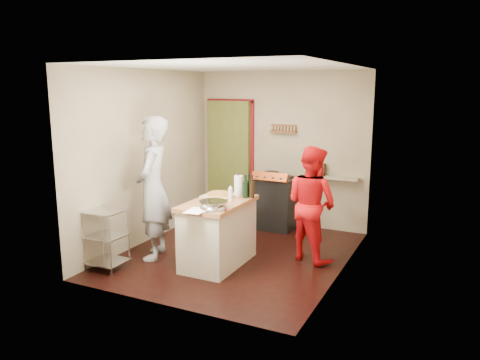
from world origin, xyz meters
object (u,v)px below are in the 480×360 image
object	(u,v)px
person_stripe	(153,189)
person_red	(311,203)
wire_shelving	(106,236)
island	(218,231)
stove	(276,202)

from	to	relation	value
person_stripe	person_red	world-z (taller)	person_stripe
wire_shelving	person_stripe	distance (m)	0.88
person_stripe	island	bearing A→B (deg)	76.68
stove	wire_shelving	world-z (taller)	stove
stove	wire_shelving	bearing A→B (deg)	-116.85
stove	island	size ratio (longest dim) A/B	0.79
wire_shelving	island	size ratio (longest dim) A/B	0.63
stove	island	world-z (taller)	island
wire_shelving	person_red	size ratio (longest dim) A/B	0.51
wire_shelving	island	xyz separation A→B (m)	(1.24, 0.77, 0.02)
island	person_stripe	world-z (taller)	person_stripe
person_red	stove	bearing A→B (deg)	-24.73
island	wire_shelving	bearing A→B (deg)	-148.22
island	stove	bearing A→B (deg)	87.24
wire_shelving	person_stripe	size ratio (longest dim) A/B	0.41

